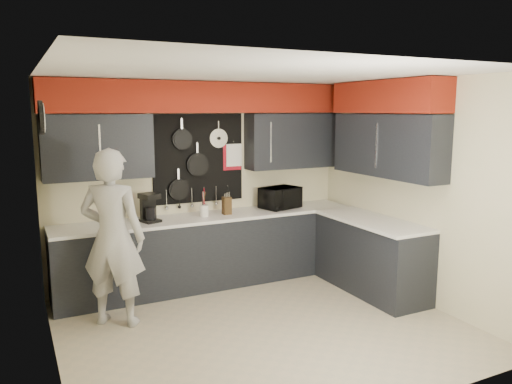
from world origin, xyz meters
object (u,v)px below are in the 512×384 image
knife_block (227,206)px  person (113,238)px  utensil_crock (204,211)px  coffee_maker (149,207)px  microwave (280,198)px

knife_block → person: (-1.56, -0.64, -0.10)m
utensil_crock → coffee_maker: (-0.69, 0.02, 0.11)m
microwave → person: (-2.37, -0.69, -0.13)m
microwave → coffee_maker: 1.81m
person → utensil_crock: bearing=-118.6°
utensil_crock → coffee_maker: size_ratio=0.41×
knife_block → utensil_crock: knife_block is taller
coffee_maker → person: (-0.56, -0.66, -0.16)m
knife_block → coffee_maker: bearing=178.6°
knife_block → utensil_crock: 0.31m
coffee_maker → utensil_crock: bearing=-18.1°
knife_block → person: size_ratio=0.12×
person → coffee_maker: bearing=-96.1°
utensil_crock → knife_block: bearing=-2.3°
microwave → knife_block: 0.81m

